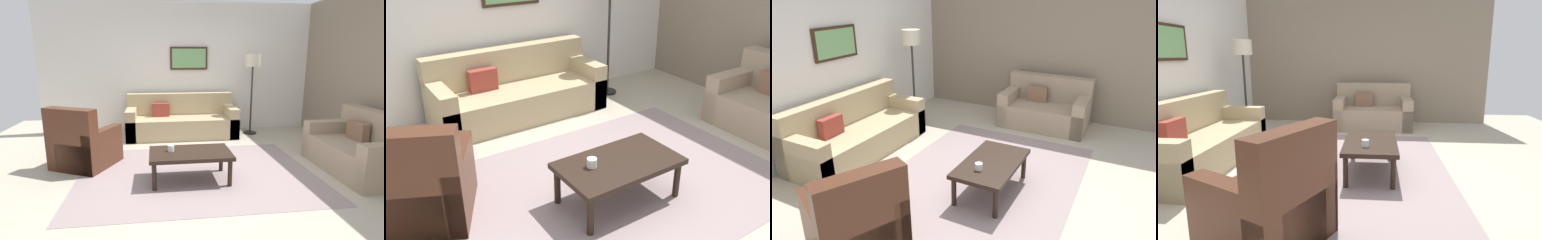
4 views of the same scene
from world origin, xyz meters
The scene contains 10 objects.
ground_plane centered at (0.00, 0.00, 0.00)m, with size 8.00×8.00×0.00m, color #B2A893.
stone_feature_panel centered at (3.00, 0.00, 1.40)m, with size 0.12×5.20×2.80m, color gray.
area_rug centered at (0.00, 0.00, 0.00)m, with size 3.36×2.40×0.01m, color gray.
couch_main centered at (-0.03, 2.11, 0.30)m, with size 2.26×0.88×0.88m.
couch_loveseat centered at (2.44, -0.21, 0.30)m, with size 0.90×1.51×0.88m.
armchair_leather centered at (-1.69, 0.49, 0.31)m, with size 1.07×1.07×0.95m.
coffee_table centered at (-0.12, -0.22, 0.36)m, with size 1.10×0.64×0.41m.
cup centered at (-0.38, -0.16, 0.45)m, with size 0.09×0.09×0.08m, color white.
lamp_standing centered at (1.48, 2.05, 1.41)m, with size 0.32×0.32×1.71m.
framed_artwork centered at (0.19, 2.51, 1.62)m, with size 0.82×0.04×0.49m.
Camera 4 is at (-3.79, -0.28, 1.43)m, focal length 28.77 mm.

